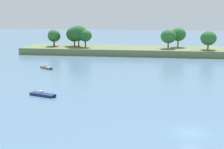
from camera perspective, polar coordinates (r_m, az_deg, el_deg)
The scene contains 4 objects.
ground_plane at distance 45.53m, azimuth 13.28°, elevation -9.66°, with size 400.00×400.00×0.00m, color slate.
treeline_island at distance 119.02m, azimuth 1.50°, elevation 4.83°, with size 70.41×16.25×9.79m.
small_motorboat at distance 63.48m, azimuth -11.61°, elevation -3.34°, with size 5.40×3.05×0.97m.
fishing_skiff at distance 91.33m, azimuth -11.02°, elevation 1.17°, with size 4.06×3.59×1.05m.
Camera 1 is at (-4.24, -42.39, 16.07)m, focal length 54.09 mm.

